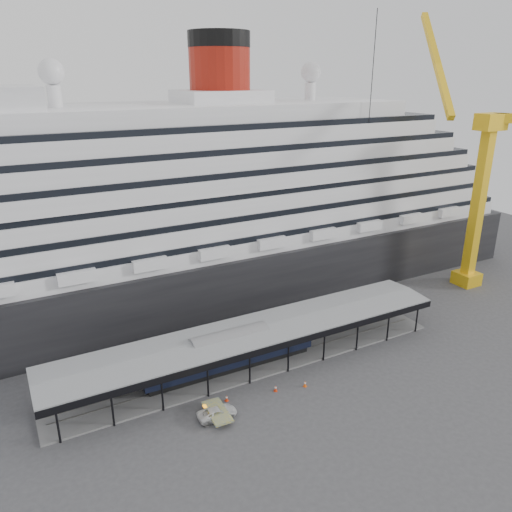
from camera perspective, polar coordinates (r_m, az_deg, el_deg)
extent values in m
plane|color=#3C3C3F|center=(66.72, 1.92, -14.04)|extent=(200.00, 200.00, 0.00)
cube|color=black|center=(90.37, -8.28, -1.13)|extent=(130.00, 30.00, 10.00)
cylinder|color=maroon|center=(87.32, -4.18, 20.05)|extent=(10.00, 10.00, 9.00)
cylinder|color=black|center=(87.47, -4.27, 23.49)|extent=(10.10, 10.10, 2.50)
sphere|color=silver|center=(80.15, -22.37, 18.90)|extent=(3.60, 3.60, 3.60)
sphere|color=silver|center=(96.16, 6.28, 20.17)|extent=(3.60, 3.60, 3.60)
cube|color=slate|center=(70.31, -0.17, -11.95)|extent=(56.00, 8.00, 0.24)
cube|color=slate|center=(69.69, 0.12, -12.12)|extent=(54.00, 0.08, 0.10)
cube|color=slate|center=(70.76, -0.45, -11.57)|extent=(54.00, 0.08, 0.10)
cube|color=black|center=(64.70, 1.74, -10.56)|extent=(56.00, 0.18, 0.90)
cube|color=black|center=(71.63, -1.88, -7.32)|extent=(56.00, 0.18, 0.90)
cube|color=slate|center=(67.75, -0.17, -8.33)|extent=(56.00, 9.00, 0.24)
cube|color=gold|center=(102.05, 22.90, -2.35)|extent=(4.00, 4.00, 2.40)
cube|color=gold|center=(97.90, 24.02, 5.36)|extent=(1.80, 1.80, 26.00)
cube|color=gold|center=(95.69, 25.26, 13.70)|extent=(5.00, 3.20, 2.80)
cube|color=gold|center=(91.89, 19.95, 20.11)|extent=(11.42, 18.78, 16.80)
cylinder|color=black|center=(90.49, 12.48, 10.87)|extent=(0.12, 0.12, 47.21)
imported|color=silver|center=(60.50, -4.45, -17.44)|extent=(4.73, 2.34, 1.29)
cube|color=black|center=(68.63, -2.99, -12.37)|extent=(22.95, 2.88, 0.76)
cube|color=black|center=(68.10, -3.00, -11.67)|extent=(24.04, 3.33, 1.20)
cube|color=#C7B88F|center=(67.42, -3.03, -10.73)|extent=(24.04, 3.37, 1.42)
cube|color=black|center=(66.95, -3.04, -10.05)|extent=(24.04, 3.33, 0.44)
cube|color=red|center=(63.31, -3.37, -16.18)|extent=(0.52, 0.52, 0.03)
cone|color=red|center=(63.08, -3.38, -15.89)|extent=(0.44, 0.44, 0.79)
cylinder|color=white|center=(63.03, -3.38, -15.83)|extent=(0.25, 0.25, 0.15)
cube|color=red|center=(64.86, 2.25, -15.16)|extent=(0.58, 0.58, 0.03)
cone|color=red|center=(64.62, 2.26, -14.85)|extent=(0.49, 0.49, 0.83)
cylinder|color=white|center=(64.57, 2.26, -14.80)|extent=(0.26, 0.26, 0.16)
cube|color=#EB530D|center=(65.92, 5.62, -14.60)|extent=(0.57, 0.57, 0.03)
cone|color=#EB530D|center=(65.69, 5.63, -14.31)|extent=(0.48, 0.48, 0.81)
cylinder|color=white|center=(65.64, 5.63, -14.25)|extent=(0.26, 0.26, 0.16)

